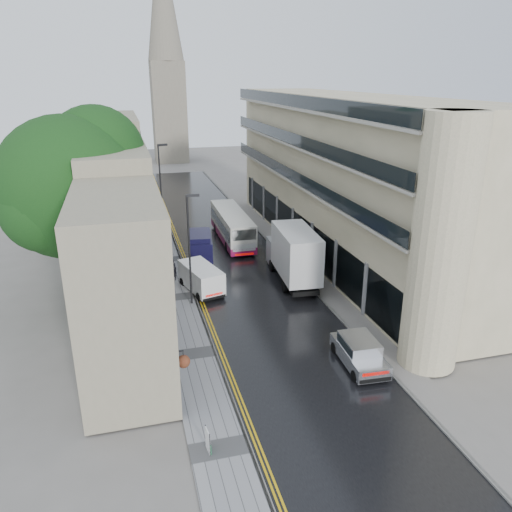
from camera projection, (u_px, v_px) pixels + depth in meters
name	position (u px, v px, depth m)	size (l,w,h in m)	color
ground	(367.00, 467.00, 21.24)	(200.00, 200.00, 0.00)	slate
road	(230.00, 255.00, 46.18)	(9.00, 85.00, 0.02)	black
left_sidewalk	(166.00, 260.00, 44.73)	(2.70, 85.00, 0.12)	gray
right_sidewalk	(285.00, 249.00, 47.48)	(1.80, 85.00, 0.12)	slate
old_shop_row	(118.00, 191.00, 44.08)	(4.50, 56.00, 12.00)	gray
modern_block	(343.00, 177.00, 44.94)	(8.00, 40.00, 14.00)	beige
church_spire	(166.00, 49.00, 88.87)	(6.40, 6.40, 40.00)	slate
tree_near	(72.00, 212.00, 33.94)	(10.56, 10.56, 13.89)	black
tree_far	(87.00, 184.00, 46.05)	(9.24, 9.24, 12.46)	black
cream_bus	(227.00, 236.00, 46.60)	(2.46, 10.85, 2.96)	beige
white_lorry	(285.00, 264.00, 37.53)	(2.58, 8.60, 4.51)	silver
silver_hatchback	(356.00, 368.00, 26.86)	(1.94, 4.43, 1.66)	silver
white_van	(199.00, 288.00, 36.40)	(1.97, 4.59, 2.08)	white
navy_van	(190.00, 252.00, 43.02)	(2.03, 5.08, 2.59)	black
pedestrian	(173.00, 270.00, 39.89)	(0.66, 0.44, 1.82)	black
lamp_post_near	(189.00, 251.00, 34.82)	(0.90, 0.20, 8.00)	black
lamp_post_far	(161.00, 191.00, 50.34)	(1.03, 0.23, 9.14)	black
estate_sign	(208.00, 441.00, 21.80)	(0.08, 0.66, 1.10)	silver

